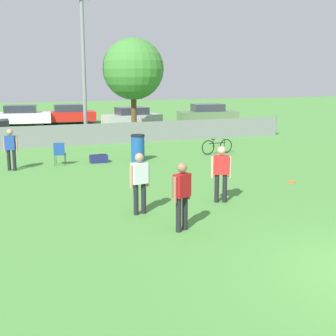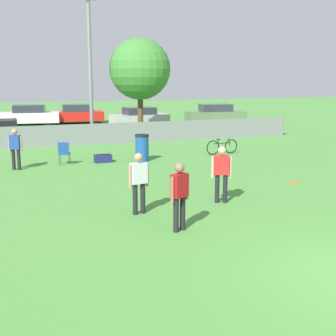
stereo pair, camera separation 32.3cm
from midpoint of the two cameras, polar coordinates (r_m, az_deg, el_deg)
fence_backline at (r=24.98m, az=-4.83°, el=4.28°), size 19.55×0.07×1.21m
light_pole at (r=25.46m, az=-9.15°, el=13.37°), size 0.90×0.36×7.65m
tree_near_pole at (r=27.40m, az=-3.09°, el=11.94°), size 3.51×3.51×5.67m
player_defender_red at (r=10.70m, az=2.27°, el=-2.91°), size 0.52×0.38×1.61m
player_receiver_white at (r=12.04m, az=-2.82°, el=-1.33°), size 0.56×0.30×1.61m
player_thrower_red at (r=13.20m, az=7.24°, el=-0.28°), size 0.54×0.36×1.61m
spectator_in_blue at (r=18.63m, az=-17.64°, el=2.56°), size 0.50×0.37×1.59m
frisbee_disc at (r=16.32m, az=15.67°, el=-1.71°), size 0.29×0.29×0.03m
folding_chair_sideline at (r=19.28m, az=-12.09°, el=1.93°), size 0.53×0.53×0.92m
bicycle_sideline at (r=21.58m, az=7.04°, el=2.60°), size 1.63×0.44×0.71m
trash_bin at (r=19.67m, az=-2.71°, el=2.49°), size 0.59×0.59×1.13m
gear_bag_sideline at (r=19.59m, az=-7.47°, el=1.16°), size 0.71×0.39×0.34m
parked_car_white at (r=35.69m, az=-16.26°, el=6.19°), size 4.46×2.38×1.46m
parked_car_red at (r=36.11m, az=-10.85°, el=6.48°), size 4.08×2.14×1.43m
parked_car_silver at (r=32.84m, az=-3.22°, el=6.19°), size 4.09×1.97×1.39m
parked_car_olive at (r=35.48m, az=6.07°, el=6.55°), size 4.58×2.28×1.46m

